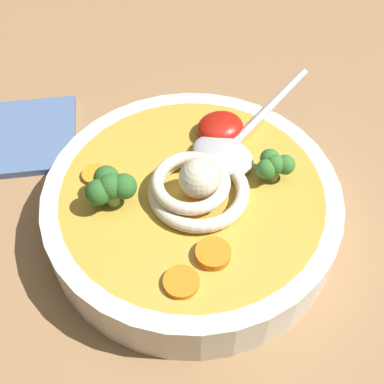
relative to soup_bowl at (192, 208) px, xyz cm
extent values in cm
cube|color=#936D47|center=(-3.10, -0.64, -4.73)|extent=(107.82, 107.82, 4.38)
cylinder|color=silver|center=(0.00, 0.00, -0.08)|extent=(26.40, 26.40, 4.93)
cylinder|color=gold|center=(0.00, 0.00, 0.12)|extent=(23.23, 23.23, 4.53)
torus|color=beige|center=(-0.39, 0.52, 2.99)|extent=(8.82, 8.82, 1.22)
torus|color=beige|center=(0.18, 0.14, 3.96)|extent=(9.45, 9.45, 1.10)
sphere|color=beige|center=(-0.39, 0.52, 4.57)|extent=(3.42, 3.42, 3.42)
ellipsoid|color=#B7B7BC|center=(-4.10, -2.13, 3.18)|extent=(6.67, 7.35, 1.60)
cylinder|color=#B7B7BC|center=(-10.76, -5.58, 3.18)|extent=(13.68, 7.62, 0.80)
ellipsoid|color=#B2190F|center=(-5.45, -5.23, 3.38)|extent=(4.43, 3.99, 2.00)
cylinder|color=#7A9E60|center=(-7.18, 1.69, 2.87)|extent=(0.90, 0.90, 0.97)
sphere|color=#38752D|center=(-7.18, 1.69, 4.24)|extent=(1.78, 1.78, 1.78)
sphere|color=#38752D|center=(-6.29, 1.69, 4.08)|extent=(1.78, 1.78, 1.78)
sphere|color=#38752D|center=(-7.99, 2.01, 4.16)|extent=(1.78, 1.78, 1.78)
sphere|color=#38752D|center=(-7.18, 0.80, 4.11)|extent=(1.78, 1.78, 1.78)
cylinder|color=#7A9E60|center=(6.59, -1.76, 2.98)|extent=(1.12, 1.12, 1.20)
sphere|color=#2D6628|center=(6.59, -1.76, 4.68)|extent=(2.20, 2.20, 2.20)
sphere|color=#2D6628|center=(7.69, -1.76, 4.48)|extent=(2.20, 2.20, 2.20)
sphere|color=#2D6628|center=(5.59, -1.36, 4.58)|extent=(2.20, 2.20, 2.20)
sphere|color=#2D6628|center=(6.59, -2.86, 4.52)|extent=(2.20, 2.20, 2.20)
cylinder|color=orange|center=(7.07, -5.38, 2.59)|extent=(2.29, 2.29, 0.42)
cylinder|color=orange|center=(1.30, 6.62, 2.76)|extent=(2.86, 2.86, 0.76)
cylinder|color=orange|center=(4.59, 7.76, 2.63)|extent=(2.81, 2.81, 0.49)
cylinder|color=orange|center=(1.20, 2.38, 2.73)|extent=(2.61, 2.61, 0.69)
camera|label=1|loc=(11.97, 25.20, 37.11)|focal=47.73mm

